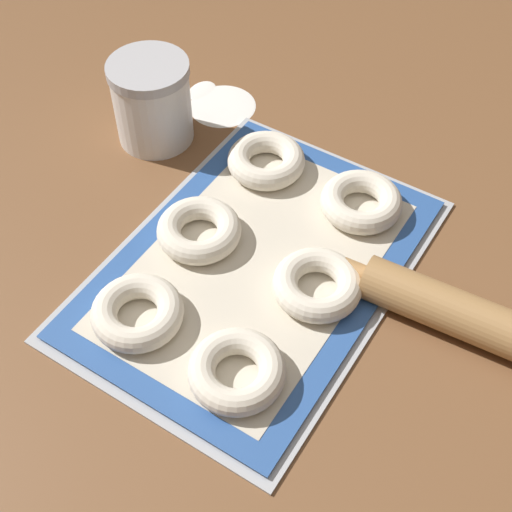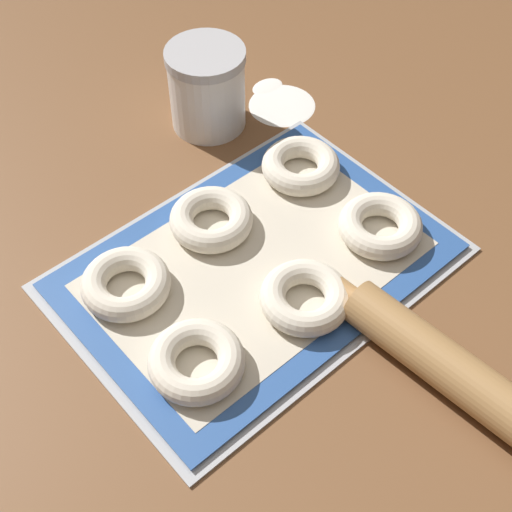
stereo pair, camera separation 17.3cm
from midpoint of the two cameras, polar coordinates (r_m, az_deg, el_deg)
ground_plane at (r=0.98m, az=-6.15°, el=-2.04°), size 2.80×2.80×0.00m
baking_tray at (r=0.98m, az=-5.01°, el=-1.45°), size 0.52×0.37×0.01m
baking_mat at (r=0.97m, az=-5.04°, el=-1.26°), size 0.50×0.34×0.00m
bagel_front_left at (r=0.86m, az=-7.34°, el=-9.81°), size 0.12×0.12×0.03m
bagel_front_center at (r=0.92m, az=-0.32°, el=-2.91°), size 0.12×0.12×0.03m
bagel_front_right at (r=1.02m, az=3.73°, el=3.86°), size 0.12×0.12×0.03m
bagel_back_left at (r=0.93m, az=-14.76°, el=-5.00°), size 0.12×0.12×0.03m
bagel_back_center at (r=1.00m, az=-9.51°, el=1.53°), size 0.12×0.12×0.03m
bagel_back_right at (r=1.09m, az=-3.72°, el=7.21°), size 0.12×0.12×0.03m
flour_canister at (r=1.15m, az=-12.67°, el=11.59°), size 0.13×0.13×0.14m
rolling_pin at (r=0.91m, az=11.67°, el=-5.51°), size 0.08×0.38×0.06m
flour_patch_near at (r=1.23m, az=-6.75°, el=11.52°), size 0.11×0.11×0.00m
flour_patch_far at (r=1.27m, az=-8.32°, el=12.66°), size 0.06×0.04×0.00m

